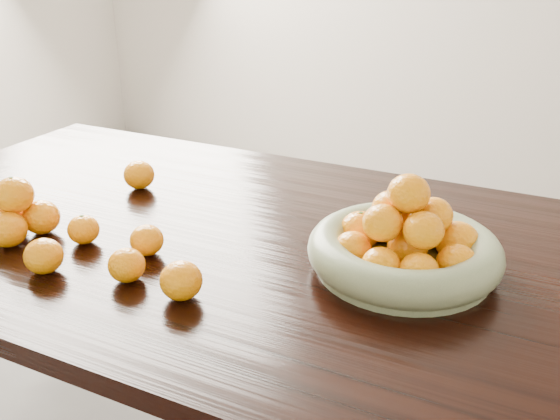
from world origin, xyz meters
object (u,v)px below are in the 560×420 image
at_px(orange_pyramid, 18,214).
at_px(loose_orange_0, 84,229).
at_px(dining_table, 273,277).
at_px(fruit_bowl, 405,246).

distance_m(orange_pyramid, loose_orange_0, 0.15).
distance_m(dining_table, fruit_bowl, 0.31).
bearing_deg(loose_orange_0, fruit_bowl, 16.05).
height_order(fruit_bowl, loose_orange_0, fruit_bowl).
relative_size(orange_pyramid, loose_orange_0, 2.37).
height_order(orange_pyramid, loose_orange_0, orange_pyramid).
bearing_deg(loose_orange_0, dining_table, 28.29).
distance_m(dining_table, orange_pyramid, 0.55).
relative_size(dining_table, fruit_bowl, 5.55).
bearing_deg(orange_pyramid, dining_table, 24.36).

